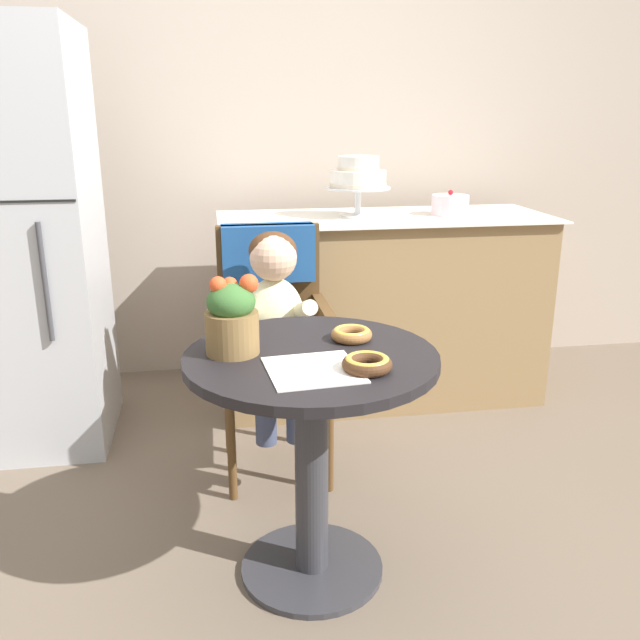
% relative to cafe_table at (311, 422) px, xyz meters
% --- Properties ---
extents(ground_plane, '(8.00, 8.00, 0.00)m').
position_rel_cafe_table_xyz_m(ground_plane, '(0.00, 0.00, -0.51)').
color(ground_plane, '#6B5B4C').
extents(back_wall, '(4.80, 0.10, 2.70)m').
position_rel_cafe_table_xyz_m(back_wall, '(0.00, 1.85, 0.84)').
color(back_wall, '#B2A393').
rests_on(back_wall, ground).
extents(cafe_table, '(0.72, 0.72, 0.72)m').
position_rel_cafe_table_xyz_m(cafe_table, '(0.00, 0.00, 0.00)').
color(cafe_table, black).
rests_on(cafe_table, ground).
extents(wicker_chair, '(0.42, 0.45, 0.95)m').
position_rel_cafe_table_xyz_m(wicker_chair, '(-0.05, 0.73, 0.13)').
color(wicker_chair, brown).
rests_on(wicker_chair, ground).
extents(seated_child, '(0.27, 0.32, 0.73)m').
position_rel_cafe_table_xyz_m(seated_child, '(-0.05, 0.57, 0.17)').
color(seated_child, beige).
rests_on(seated_child, ground).
extents(paper_napkin, '(0.26, 0.26, 0.00)m').
position_rel_cafe_table_xyz_m(paper_napkin, '(-0.01, -0.13, 0.21)').
color(paper_napkin, white).
rests_on(paper_napkin, cafe_table).
extents(donut_front, '(0.12, 0.12, 0.04)m').
position_rel_cafe_table_xyz_m(donut_front, '(0.14, 0.10, 0.23)').
color(donut_front, '#936033').
rests_on(donut_front, cafe_table).
extents(donut_mid, '(0.13, 0.13, 0.04)m').
position_rel_cafe_table_xyz_m(donut_mid, '(0.12, -0.15, 0.23)').
color(donut_mid, '#4C2D19').
rests_on(donut_mid, cafe_table).
extents(flower_vase, '(0.15, 0.15, 0.23)m').
position_rel_cafe_table_xyz_m(flower_vase, '(-0.21, 0.04, 0.32)').
color(flower_vase, brown).
rests_on(flower_vase, cafe_table).
extents(display_counter, '(1.56, 0.62, 0.90)m').
position_rel_cafe_table_xyz_m(display_counter, '(0.55, 1.30, -0.05)').
color(display_counter, '#93754C').
rests_on(display_counter, ground).
extents(tiered_cake_stand, '(0.30, 0.30, 0.28)m').
position_rel_cafe_table_xyz_m(tiered_cake_stand, '(0.42, 1.30, 0.57)').
color(tiered_cake_stand, silver).
rests_on(tiered_cake_stand, display_counter).
extents(round_layer_cake, '(0.17, 0.17, 0.12)m').
position_rel_cafe_table_xyz_m(round_layer_cake, '(0.86, 1.29, 0.44)').
color(round_layer_cake, silver).
rests_on(round_layer_cake, display_counter).
extents(refrigerator, '(0.64, 0.63, 1.70)m').
position_rel_cafe_table_xyz_m(refrigerator, '(-1.05, 1.10, 0.34)').
color(refrigerator, '#B7BABF').
rests_on(refrigerator, ground).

